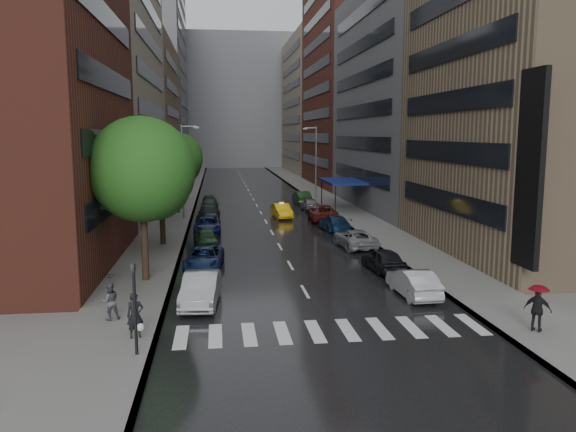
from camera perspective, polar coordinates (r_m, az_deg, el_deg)
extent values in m
plane|color=gray|center=(26.21, 3.11, -10.09)|extent=(220.00, 220.00, 0.00)
cube|color=black|center=(75.04, -3.72, 2.04)|extent=(14.00, 140.00, 0.01)
cube|color=gray|center=(75.03, -10.60, 1.97)|extent=(4.00, 140.00, 0.15)
cube|color=gray|center=(76.10, 3.06, 2.19)|extent=(4.00, 140.00, 0.15)
cube|color=silver|center=(23.98, -10.81, -11.99)|extent=(0.55, 2.80, 0.01)
cube|color=silver|center=(23.93, -7.39, -11.96)|extent=(0.55, 2.80, 0.01)
cube|color=silver|center=(23.96, -3.97, -11.88)|extent=(0.55, 2.80, 0.01)
cube|color=silver|center=(24.07, -0.57, -11.76)|extent=(0.55, 2.80, 0.01)
cube|color=silver|center=(24.26, 2.79, -11.60)|extent=(0.55, 2.80, 0.01)
cube|color=silver|center=(24.53, 6.07, -11.41)|extent=(0.55, 2.80, 0.01)
cube|color=silver|center=(24.88, 9.28, -11.19)|extent=(0.55, 2.80, 0.01)
cube|color=silver|center=(25.30, 12.37, -10.95)|extent=(0.55, 2.80, 0.01)
cube|color=silver|center=(25.78, 15.36, -10.68)|extent=(0.55, 2.80, 0.01)
cube|color=silver|center=(26.34, 18.22, -10.39)|extent=(0.55, 2.80, 0.01)
cube|color=maroon|center=(38.21, -23.92, 14.76)|extent=(8.00, 20.00, 26.00)
cube|color=gray|center=(61.96, -17.59, 16.10)|extent=(8.00, 28.00, 34.00)
cube|color=#937A5B|center=(89.10, -14.18, 9.90)|extent=(8.00, 28.00, 22.00)
cube|color=slate|center=(119.39, -12.56, 13.36)|extent=(8.00, 32.00, 38.00)
cube|color=#937A5B|center=(41.87, 21.67, 17.03)|extent=(8.00, 20.00, 30.00)
cube|color=slate|center=(63.62, 10.89, 11.59)|extent=(8.00, 28.00, 24.00)
cube|color=maroon|center=(91.08, 5.38, 14.49)|extent=(8.00, 28.00, 36.00)
cube|color=gray|center=(120.17, 2.19, 11.13)|extent=(8.00, 32.00, 28.00)
cube|color=black|center=(30.75, 23.37, 4.35)|extent=(0.30, 2.20, 10.00)
cube|color=slate|center=(142.72, -5.49, 11.47)|extent=(40.00, 14.00, 32.00)
cylinder|color=#382619|center=(32.29, -14.38, -2.15)|extent=(0.40, 0.40, 5.09)
sphere|color=#1E5116|center=(31.83, -14.64, 4.62)|extent=(5.81, 5.81, 5.81)
cylinder|color=#382619|center=(42.55, -12.65, 0.01)|extent=(0.40, 0.40, 4.49)
sphere|color=#1E5116|center=(42.20, -12.80, 4.54)|extent=(5.13, 5.13, 5.13)
cylinder|color=#382619|center=(59.25, -11.14, 2.45)|extent=(0.40, 0.40, 4.64)
sphere|color=#1E5116|center=(59.00, -11.24, 5.81)|extent=(5.30, 5.30, 5.30)
imported|color=yellow|center=(55.51, -0.65, 0.53)|extent=(1.91, 4.38, 1.40)
imported|color=gray|center=(27.93, -8.85, -7.33)|extent=(2.05, 4.87, 1.56)
imported|color=#0F1F49|center=(35.13, -8.52, -4.25)|extent=(2.62, 4.97, 1.33)
imported|color=#163117|center=(41.69, -8.32, -2.22)|extent=(1.98, 4.15, 1.37)
imported|color=#111851|center=(47.52, -8.19, -0.93)|extent=(2.24, 4.83, 1.34)
imported|color=black|center=(53.75, -8.09, 0.23)|extent=(2.33, 5.15, 1.46)
imported|color=#1A3A1C|center=(60.04, -8.00, 1.07)|extent=(2.07, 4.36, 1.44)
imported|color=black|center=(64.48, -7.95, 1.54)|extent=(1.89, 4.10, 1.36)
imported|color=#AEAEB4|center=(29.71, 12.61, -6.61)|extent=(1.65, 4.40, 1.43)
imported|color=black|center=(34.58, 9.65, -4.39)|extent=(2.03, 4.34, 1.44)
imported|color=gray|center=(41.31, 6.80, -2.29)|extent=(2.67, 5.08, 1.36)
imported|color=#0F2547|center=(48.26, 4.73, -0.71)|extent=(2.27, 4.84, 1.37)
imported|color=#501510|center=(53.62, 3.51, 0.32)|extent=(2.95, 5.73, 1.54)
imported|color=slate|center=(60.89, 2.22, 1.22)|extent=(1.77, 4.11, 1.38)
imported|color=#193317|center=(66.63, 1.39, 1.90)|extent=(1.87, 4.68, 1.51)
imported|color=black|center=(23.66, -15.27, -9.72)|extent=(0.77, 0.61, 1.84)
sphere|color=white|center=(23.69, -14.77, -10.88)|extent=(0.32, 0.32, 0.32)
imported|color=#4A494E|center=(26.15, -17.63, -8.24)|extent=(0.99, 0.89, 1.69)
imported|color=black|center=(25.94, -17.71, -6.54)|extent=(0.96, 0.98, 0.88)
imported|color=black|center=(25.70, 24.03, -8.70)|extent=(1.11, 1.06, 1.85)
imported|color=maroon|center=(25.50, 24.13, -7.14)|extent=(0.82, 0.82, 0.72)
cylinder|color=black|center=(21.73, -15.26, -9.47)|extent=(0.12, 0.12, 3.20)
imported|color=black|center=(21.35, -15.41, -5.89)|extent=(0.18, 0.15, 0.90)
cylinder|color=gray|center=(54.67, -10.68, 4.43)|extent=(0.18, 0.18, 9.00)
cube|color=gray|center=(54.48, -9.31, 8.87)|extent=(0.50, 0.22, 0.16)
cylinder|color=gray|center=(70.62, 2.86, 5.44)|extent=(0.18, 0.18, 9.00)
cube|color=gray|center=(70.30, 1.74, 8.85)|extent=(0.50, 0.22, 0.16)
cube|color=navy|center=(61.18, 5.59, 3.54)|extent=(4.00, 8.00, 0.25)
cylinder|color=black|center=(57.29, 4.84, 1.71)|extent=(0.12, 0.12, 3.00)
cylinder|color=black|center=(64.70, 3.44, 2.49)|extent=(0.12, 0.12, 3.00)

